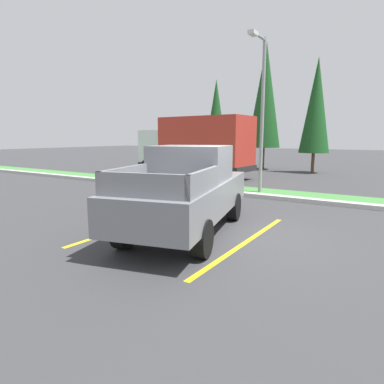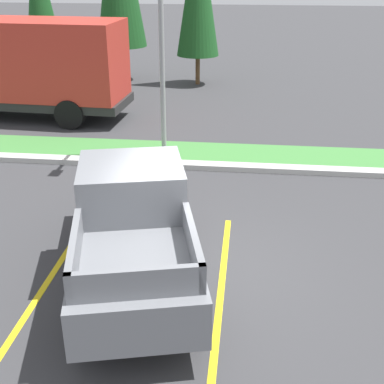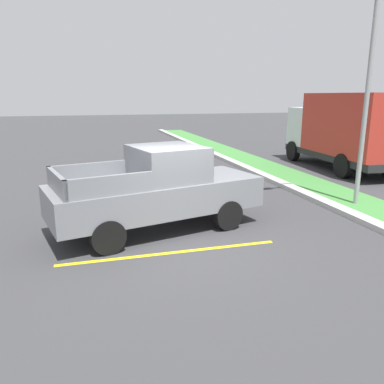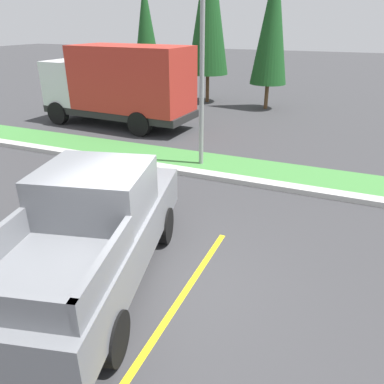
# 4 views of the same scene
# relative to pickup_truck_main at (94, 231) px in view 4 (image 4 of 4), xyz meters

# --- Properties ---
(ground_plane) EXTENTS (120.00, 120.00, 0.00)m
(ground_plane) POSITION_rel_pickup_truck_main_xyz_m (1.00, 0.37, -1.04)
(ground_plane) COLOR #38383A
(parking_line_near) EXTENTS (0.12, 4.80, 0.01)m
(parking_line_near) POSITION_rel_pickup_truck_main_xyz_m (-1.54, -0.05, -1.04)
(parking_line_near) COLOR yellow
(parking_line_near) RESTS_ON ground
(parking_line_far) EXTENTS (0.12, 4.80, 0.01)m
(parking_line_far) POSITION_rel_pickup_truck_main_xyz_m (1.56, -0.05, -1.04)
(parking_line_far) COLOR yellow
(parking_line_far) RESTS_ON ground
(curb_strip) EXTENTS (56.00, 0.40, 0.15)m
(curb_strip) POSITION_rel_pickup_truck_main_xyz_m (1.00, 5.37, -0.97)
(curb_strip) COLOR #B2B2AD
(curb_strip) RESTS_ON ground
(grass_median) EXTENTS (56.00, 1.80, 0.06)m
(grass_median) POSITION_rel_pickup_truck_main_xyz_m (1.00, 6.47, -1.01)
(grass_median) COLOR #42843D
(grass_median) RESTS_ON ground
(pickup_truck_main) EXTENTS (3.09, 5.52, 2.10)m
(pickup_truck_main) POSITION_rel_pickup_truck_main_xyz_m (0.00, 0.00, 0.00)
(pickup_truck_main) COLOR black
(pickup_truck_main) RESTS_ON ground
(cargo_truck_distant) EXTENTS (6.92, 2.82, 3.40)m
(cargo_truck_distant) POSITION_rel_pickup_truck_main_xyz_m (-5.66, 9.64, 0.81)
(cargo_truck_distant) COLOR black
(cargo_truck_distant) RESTS_ON ground
(street_light) EXTENTS (0.24, 1.49, 6.08)m
(street_light) POSITION_rel_pickup_truck_main_xyz_m (-0.51, 6.10, 2.54)
(street_light) COLOR gray
(street_light) RESTS_ON ground
(cypress_tree_leftmost) EXTENTS (1.67, 1.67, 6.44)m
(cypress_tree_leftmost) POSITION_rel_pickup_truck_main_xyz_m (-7.49, 15.41, 2.75)
(cypress_tree_leftmost) COLOR brown
(cypress_tree_leftmost) RESTS_ON ground
(cypress_tree_left_inner) EXTENTS (2.26, 2.26, 8.71)m
(cypress_tree_left_inner) POSITION_rel_pickup_truck_main_xyz_m (-4.06, 16.20, 4.09)
(cypress_tree_left_inner) COLOR brown
(cypress_tree_left_inner) RESTS_ON ground
(cypress_tree_center) EXTENTS (1.88, 1.88, 7.22)m
(cypress_tree_center) POSITION_rel_pickup_truck_main_xyz_m (-0.50, 15.70, 3.21)
(cypress_tree_center) COLOR brown
(cypress_tree_center) RESTS_ON ground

